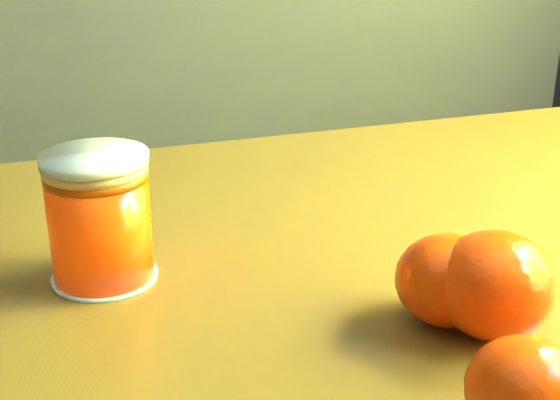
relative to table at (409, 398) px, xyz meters
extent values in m
cube|color=brown|center=(0.00, 0.00, 0.07)|extent=(1.06, 0.81, 0.04)
cylinder|color=#FF3B05|center=(-0.21, 0.05, 0.13)|extent=(0.07, 0.07, 0.08)
cylinder|color=#E0A45B|center=(-0.21, 0.05, 0.17)|extent=(0.07, 0.07, 0.01)
cylinder|color=silver|center=(-0.21, 0.05, 0.18)|extent=(0.07, 0.07, 0.00)
ellipsoid|color=#E73704|center=(0.02, -0.07, 0.12)|extent=(0.08, 0.08, 0.06)
ellipsoid|color=#E73704|center=(0.00, -0.05, 0.12)|extent=(0.08, 0.08, 0.05)
ellipsoid|color=#E73704|center=(-0.01, -0.16, 0.12)|extent=(0.07, 0.07, 0.05)
camera|label=1|loc=(-0.18, -0.44, 0.34)|focal=50.00mm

